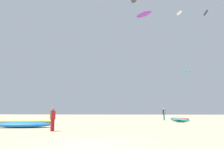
{
  "coord_description": "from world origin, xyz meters",
  "views": [
    {
      "loc": [
        1.72,
        -11.69,
        1.68
      ],
      "look_at": [
        0.0,
        19.67,
        6.37
      ],
      "focal_mm": 37.19,
      "sensor_mm": 36.0,
      "label": 1
    }
  ],
  "objects_px": {
    "kite_grounded_near": "(23,124)",
    "kite_aloft_1": "(179,13)",
    "kite_grounded_mid": "(180,120)",
    "kite_aloft_2": "(144,14)",
    "kite_aloft_0": "(187,72)",
    "person_midground": "(164,113)",
    "person_foreground": "(53,117)",
    "kite_aloft_3": "(206,13)"
  },
  "relations": [
    {
      "from": "kite_grounded_near",
      "to": "kite_aloft_1",
      "type": "bearing_deg",
      "value": 49.11
    },
    {
      "from": "kite_grounded_near",
      "to": "kite_aloft_1",
      "type": "xyz_separation_m",
      "value": [
        20.21,
        23.34,
        20.29
      ]
    },
    {
      "from": "kite_grounded_mid",
      "to": "kite_aloft_2",
      "type": "relative_size",
      "value": 0.92
    },
    {
      "from": "kite_grounded_near",
      "to": "kite_aloft_0",
      "type": "relative_size",
      "value": 2.65
    },
    {
      "from": "person_midground",
      "to": "kite_aloft_0",
      "type": "distance_m",
      "value": 20.3
    },
    {
      "from": "person_foreground",
      "to": "kite_aloft_2",
      "type": "height_order",
      "value": "kite_aloft_2"
    },
    {
      "from": "kite_aloft_1",
      "to": "person_foreground",
      "type": "bearing_deg",
      "value": -121.95
    },
    {
      "from": "kite_grounded_mid",
      "to": "kite_aloft_1",
      "type": "relative_size",
      "value": 1.63
    },
    {
      "from": "kite_aloft_0",
      "to": "kite_aloft_2",
      "type": "height_order",
      "value": "kite_aloft_2"
    },
    {
      "from": "kite_aloft_0",
      "to": "kite_aloft_2",
      "type": "distance_m",
      "value": 16.31
    },
    {
      "from": "person_foreground",
      "to": "kite_aloft_1",
      "type": "bearing_deg",
      "value": 80.46
    },
    {
      "from": "person_foreground",
      "to": "kite_aloft_3",
      "type": "bearing_deg",
      "value": 75.51
    },
    {
      "from": "kite_grounded_near",
      "to": "kite_grounded_mid",
      "type": "relative_size",
      "value": 1.44
    },
    {
      "from": "kite_aloft_0",
      "to": "kite_aloft_1",
      "type": "bearing_deg",
      "value": -110.82
    },
    {
      "from": "kite_aloft_1",
      "to": "kite_aloft_2",
      "type": "distance_m",
      "value": 9.56
    },
    {
      "from": "kite_grounded_mid",
      "to": "kite_aloft_1",
      "type": "height_order",
      "value": "kite_aloft_1"
    },
    {
      "from": "person_midground",
      "to": "kite_aloft_3",
      "type": "xyz_separation_m",
      "value": [
        11.9,
        13.07,
        21.47
      ]
    },
    {
      "from": "person_foreground",
      "to": "kite_grounded_near",
      "type": "distance_m",
      "value": 4.9
    },
    {
      "from": "kite_grounded_mid",
      "to": "kite_aloft_0",
      "type": "distance_m",
      "value": 22.78
    },
    {
      "from": "kite_grounded_near",
      "to": "kite_aloft_2",
      "type": "xyz_separation_m",
      "value": [
        13.82,
        29.93,
        22.96
      ]
    },
    {
      "from": "person_foreground",
      "to": "kite_grounded_mid",
      "type": "distance_m",
      "value": 19.9
    },
    {
      "from": "kite_aloft_3",
      "to": "kite_aloft_1",
      "type": "bearing_deg",
      "value": -145.67
    },
    {
      "from": "kite_aloft_0",
      "to": "kite_aloft_1",
      "type": "height_order",
      "value": "kite_aloft_1"
    },
    {
      "from": "kite_grounded_near",
      "to": "person_midground",
      "type": "bearing_deg",
      "value": 44.57
    },
    {
      "from": "kite_aloft_0",
      "to": "person_foreground",
      "type": "bearing_deg",
      "value": -119.57
    },
    {
      "from": "person_foreground",
      "to": "kite_grounded_near",
      "type": "relative_size",
      "value": 0.33
    },
    {
      "from": "person_foreground",
      "to": "person_midground",
      "type": "height_order",
      "value": "person_foreground"
    },
    {
      "from": "kite_aloft_2",
      "to": "kite_aloft_1",
      "type": "bearing_deg",
      "value": -45.9
    },
    {
      "from": "kite_grounded_near",
      "to": "kite_aloft_1",
      "type": "height_order",
      "value": "kite_aloft_1"
    },
    {
      "from": "kite_grounded_mid",
      "to": "kite_aloft_1",
      "type": "bearing_deg",
      "value": 73.48
    },
    {
      "from": "person_foreground",
      "to": "kite_aloft_0",
      "type": "bearing_deg",
      "value": 82.84
    },
    {
      "from": "kite_grounded_mid",
      "to": "kite_aloft_2",
      "type": "height_order",
      "value": "kite_aloft_2"
    },
    {
      "from": "person_midground",
      "to": "kite_aloft_2",
      "type": "distance_m",
      "value": 26.82
    },
    {
      "from": "person_midground",
      "to": "person_foreground",
      "type": "bearing_deg",
      "value": 51.69
    },
    {
      "from": "person_midground",
      "to": "kite_aloft_1",
      "type": "bearing_deg",
      "value": -126.73
    },
    {
      "from": "person_midground",
      "to": "kite_grounded_mid",
      "type": "relative_size",
      "value": 0.47
    },
    {
      "from": "kite_grounded_mid",
      "to": "person_foreground",
      "type": "bearing_deg",
      "value": -131.22
    },
    {
      "from": "kite_aloft_2",
      "to": "kite_aloft_3",
      "type": "height_order",
      "value": "kite_aloft_2"
    },
    {
      "from": "kite_grounded_mid",
      "to": "kite_aloft_0",
      "type": "bearing_deg",
      "value": 71.69
    },
    {
      "from": "kite_aloft_2",
      "to": "kite_aloft_3",
      "type": "xyz_separation_m",
      "value": [
        13.3,
        -1.87,
        -0.76
      ]
    },
    {
      "from": "person_foreground",
      "to": "kite_aloft_1",
      "type": "xyz_separation_m",
      "value": [
        16.52,
        26.48,
        19.55
      ]
    },
    {
      "from": "person_midground",
      "to": "kite_grounded_near",
      "type": "bearing_deg",
      "value": 38.71
    }
  ]
}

